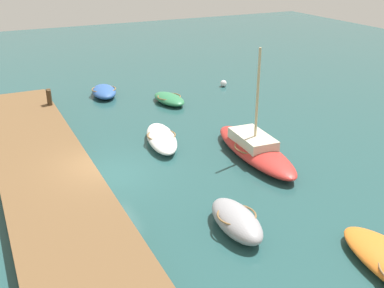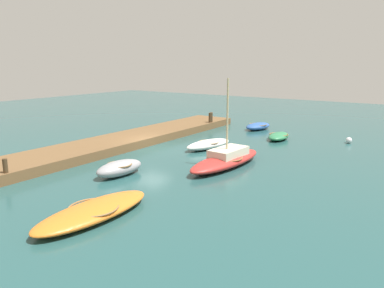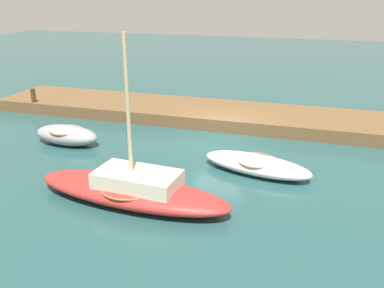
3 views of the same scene
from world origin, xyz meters
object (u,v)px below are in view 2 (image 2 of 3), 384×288
Objects in this scene: rowboat_blue at (258,126)px; mooring_post_west at (211,117)px; motorboat_orange at (94,211)px; marker_buoy at (349,140)px; rowboat_green at (279,136)px; sailboat_red at (226,159)px; mooring_post_mid_west at (210,118)px; dinghy_grey at (119,168)px; mooring_post_mid_east at (5,166)px; rowboat_white at (209,144)px.

mooring_post_west is at bearing -52.80° from rowboat_blue.
motorboat_orange reaches higher than marker_buoy.
rowboat_blue is at bearing -100.36° from marker_buoy.
rowboat_blue is 1.06× the size of rowboat_green.
mooring_post_west is at bearing -140.34° from sailboat_red.
mooring_post_mid_west is (-20.28, -7.08, 0.77)m from motorboat_orange.
dinghy_grey is (14.46, -3.59, 0.13)m from rowboat_green.
dinghy_grey is at bearing -19.58° from rowboat_green.
mooring_post_west is 1.24× the size of mooring_post_mid_east.
mooring_post_mid_west reaches higher than rowboat_blue.
sailboat_red is (12.78, 3.81, 0.14)m from rowboat_blue.
rowboat_green is at bearing -70.51° from marker_buoy.
mooring_post_mid_east reaches higher than motorboat_orange.
dinghy_grey is at bearing -34.83° from sailboat_red.
rowboat_white reaches higher than motorboat_orange.
mooring_post_mid_east reaches higher than dinghy_grey.
mooring_post_mid_east is (22.23, -3.93, 0.66)m from rowboat_blue.
motorboat_orange is at bearing 17.63° from rowboat_blue.
rowboat_green is at bearing 165.98° from rowboat_white.
rowboat_white is at bearing -45.96° from marker_buoy.
rowboat_green is 3.42× the size of mooring_post_mid_west.
rowboat_blue is (-22.55, -3.15, 0.03)m from motorboat_orange.
mooring_post_mid_west is 12.42m from marker_buoy.
rowboat_white is 11.23m from marker_buoy.
mooring_post_mid_west reaches higher than dinghy_grey.
motorboat_orange is 6.03× the size of mooring_post_west.
rowboat_white is at bearing -32.24° from rowboat_green.
mooring_post_mid_west reaches higher than motorboat_orange.
dinghy_grey is 3.39× the size of mooring_post_mid_west.
rowboat_white reaches higher than marker_buoy.
dinghy_grey is 5.82m from mooring_post_mid_east.
marker_buoy is (-1.79, 5.06, -0.06)m from rowboat_green.
dinghy_grey is 6.60× the size of marker_buoy.
mooring_post_mid_west is at bearing 180.00° from mooring_post_mid_east.
sailboat_red is at bearing 140.69° from mooring_post_mid_east.
mooring_post_west is 0.22m from mooring_post_mid_west.
mooring_post_west is at bearing -87.66° from marker_buoy.
rowboat_white is 5.78× the size of mooring_post_mid_east.
marker_buoy is at bearing 146.63° from rowboat_white.
rowboat_blue is 3.57× the size of mooring_post_west.
rowboat_white is 4.74× the size of mooring_post_mid_west.
rowboat_white is 4.86m from sailboat_red.
sailboat_red is (-9.77, 0.66, 0.17)m from motorboat_orange.
marker_buoy is at bearing 93.37° from mooring_post_mid_west.
sailboat_red reaches higher than mooring_post_mid_west.
rowboat_green is 20.27m from mooring_post_mid_east.
rowboat_blue is at bearing -165.15° from rowboat_white.
rowboat_green is 14.90m from dinghy_grey.
mooring_post_mid_east is at bearing -30.89° from marker_buoy.
sailboat_red is (9.44, 0.43, 0.17)m from rowboat_green.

